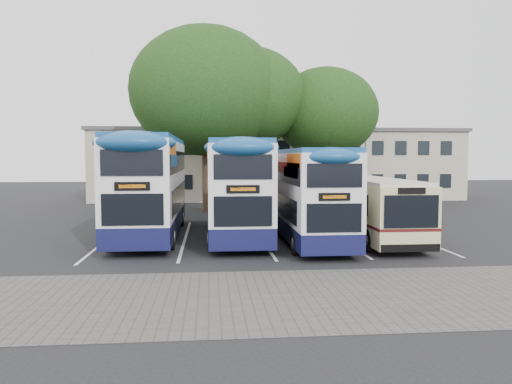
{
  "coord_description": "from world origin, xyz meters",
  "views": [
    {
      "loc": [
        -6.12,
        -17.93,
        3.72
      ],
      "look_at": [
        -3.98,
        5.0,
        2.11
      ],
      "focal_mm": 35.0,
      "sensor_mm": 36.0,
      "label": 1
    }
  ],
  "objects_px": {
    "bus_dd_mid": "(235,185)",
    "lamp_post": "(366,140)",
    "tree_left": "(205,92)",
    "tree_right": "(325,113)",
    "tree_mid": "(248,97)",
    "bus_dd_left": "(151,182)",
    "bus_single": "(370,204)",
    "bus_dd_right": "(307,191)"
  },
  "relations": [
    {
      "from": "bus_dd_mid",
      "to": "lamp_post",
      "type": "bearing_deg",
      "value": 53.24
    },
    {
      "from": "lamp_post",
      "to": "bus_dd_mid",
      "type": "distance_m",
      "value": 18.43
    },
    {
      "from": "tree_left",
      "to": "tree_right",
      "type": "distance_m",
      "value": 8.96
    },
    {
      "from": "lamp_post",
      "to": "tree_mid",
      "type": "height_order",
      "value": "tree_mid"
    },
    {
      "from": "bus_dd_left",
      "to": "bus_single",
      "type": "relative_size",
      "value": 1.2
    },
    {
      "from": "bus_single",
      "to": "bus_dd_right",
      "type": "bearing_deg",
      "value": -174.09
    },
    {
      "from": "tree_right",
      "to": "tree_mid",
      "type": "bearing_deg",
      "value": -171.4
    },
    {
      "from": "bus_dd_right",
      "to": "bus_single",
      "type": "relative_size",
      "value": 1.05
    },
    {
      "from": "tree_mid",
      "to": "tree_right",
      "type": "relative_size",
      "value": 1.11
    },
    {
      "from": "bus_dd_left",
      "to": "bus_single",
      "type": "xyz_separation_m",
      "value": [
        10.05,
        -1.67,
        -0.98
      ]
    },
    {
      "from": "tree_left",
      "to": "tree_right",
      "type": "bearing_deg",
      "value": 11.29
    },
    {
      "from": "tree_left",
      "to": "tree_right",
      "type": "height_order",
      "value": "tree_left"
    },
    {
      "from": "tree_mid",
      "to": "bus_dd_left",
      "type": "distance_m",
      "value": 13.78
    },
    {
      "from": "bus_dd_right",
      "to": "lamp_post",
      "type": "bearing_deg",
      "value": 64.13
    },
    {
      "from": "lamp_post",
      "to": "tree_right",
      "type": "relative_size",
      "value": 0.88
    },
    {
      "from": "bus_dd_left",
      "to": "bus_dd_right",
      "type": "xyz_separation_m",
      "value": [
        7.07,
        -1.98,
        -0.31
      ]
    },
    {
      "from": "lamp_post",
      "to": "bus_dd_mid",
      "type": "bearing_deg",
      "value": -126.76
    },
    {
      "from": "bus_dd_right",
      "to": "bus_dd_left",
      "type": "bearing_deg",
      "value": 164.33
    },
    {
      "from": "bus_dd_left",
      "to": "tree_mid",
      "type": "bearing_deg",
      "value": 64.33
    },
    {
      "from": "tree_mid",
      "to": "bus_single",
      "type": "bearing_deg",
      "value": -70.85
    },
    {
      "from": "bus_dd_left",
      "to": "bus_single",
      "type": "height_order",
      "value": "bus_dd_left"
    },
    {
      "from": "tree_left",
      "to": "tree_mid",
      "type": "distance_m",
      "value": 3.11
    },
    {
      "from": "tree_left",
      "to": "bus_dd_mid",
      "type": "xyz_separation_m",
      "value": [
        1.45,
        -11.03,
        -5.72
      ]
    },
    {
      "from": "tree_left",
      "to": "bus_dd_mid",
      "type": "relative_size",
      "value": 1.18
    },
    {
      "from": "tree_mid",
      "to": "bus_single",
      "type": "height_order",
      "value": "tree_mid"
    },
    {
      "from": "bus_dd_mid",
      "to": "bus_single",
      "type": "xyz_separation_m",
      "value": [
        6.08,
        -1.2,
        -0.87
      ]
    },
    {
      "from": "bus_dd_mid",
      "to": "bus_dd_right",
      "type": "height_order",
      "value": "bus_dd_mid"
    },
    {
      "from": "bus_dd_left",
      "to": "tree_left",
      "type": "bearing_deg",
      "value": 76.58
    },
    {
      "from": "bus_dd_right",
      "to": "bus_single",
      "type": "distance_m",
      "value": 3.07
    },
    {
      "from": "tree_mid",
      "to": "bus_dd_mid",
      "type": "relative_size",
      "value": 1.07
    },
    {
      "from": "tree_mid",
      "to": "tree_right",
      "type": "xyz_separation_m",
      "value": [
        5.73,
        0.87,
        -0.96
      ]
    },
    {
      "from": "tree_mid",
      "to": "lamp_post",
      "type": "bearing_deg",
      "value": 16.09
    },
    {
      "from": "bus_dd_left",
      "to": "bus_dd_right",
      "type": "height_order",
      "value": "bus_dd_left"
    },
    {
      "from": "bus_dd_mid",
      "to": "bus_single",
      "type": "height_order",
      "value": "bus_dd_mid"
    },
    {
      "from": "tree_left",
      "to": "bus_single",
      "type": "height_order",
      "value": "tree_left"
    },
    {
      "from": "tree_mid",
      "to": "bus_dd_mid",
      "type": "distance_m",
      "value": 13.2
    },
    {
      "from": "tree_left",
      "to": "bus_dd_right",
      "type": "bearing_deg",
      "value": -70.07
    },
    {
      "from": "lamp_post",
      "to": "bus_dd_left",
      "type": "relative_size",
      "value": 0.82
    },
    {
      "from": "bus_dd_right",
      "to": "tree_mid",
      "type": "bearing_deg",
      "value": 96.69
    },
    {
      "from": "bus_single",
      "to": "tree_left",
      "type": "bearing_deg",
      "value": 121.59
    },
    {
      "from": "bus_dd_left",
      "to": "bus_dd_mid",
      "type": "distance_m",
      "value": 4.0
    },
    {
      "from": "tree_mid",
      "to": "bus_single",
      "type": "distance_m",
      "value": 15.26
    }
  ]
}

